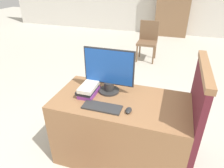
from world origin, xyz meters
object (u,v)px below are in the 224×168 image
Objects in this scene: mouse at (129,110)px; book_stack at (88,90)px; monitor at (109,72)px; keyboard at (102,107)px; far_chair at (148,39)px.

mouse is 0.35× the size of book_stack.
mouse is at bearing -45.74° from monitor.
far_chair is at bearing 91.10° from keyboard.
mouse is (0.28, -0.29, -0.21)m from monitor.
monitor reaches higher than mouse.
far_chair reaches higher than book_stack.
keyboard is 3.87× the size of mouse.
keyboard is 0.25m from mouse.
monitor is at bearing -43.89° from far_chair.
monitor is at bearing 33.52° from book_stack.
book_stack is (-0.18, -0.12, -0.17)m from monitor.
keyboard is at bearing -43.38° from far_chair.
far_chair reaches higher than mouse.
keyboard is 0.40× the size of far_chair.
book_stack is at bearing -47.26° from far_chair.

